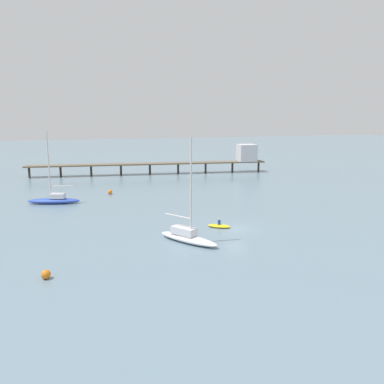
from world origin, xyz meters
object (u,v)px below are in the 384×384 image
object	(u,v)px
sailboat_white	(187,235)
mooring_buoy_mid	(110,192)
pier	(205,158)
sailboat_blue	(54,199)
dinghy_yellow	(219,226)
mooring_buoy_inner	(46,274)

from	to	relation	value
sailboat_white	mooring_buoy_mid	bearing A→B (deg)	99.05
pier	sailboat_blue	size ratio (longest dim) A/B	4.92
sailboat_blue	dinghy_yellow	bearing A→B (deg)	-46.71
mooring_buoy_mid	sailboat_white	bearing A→B (deg)	-80.95
sailboat_blue	mooring_buoy_mid	distance (m)	10.49
dinghy_yellow	mooring_buoy_inner	world-z (taller)	dinghy_yellow
pier	sailboat_white	distance (m)	53.79
sailboat_white	mooring_buoy_mid	world-z (taller)	sailboat_white
dinghy_yellow	mooring_buoy_mid	world-z (taller)	dinghy_yellow
pier	sailboat_blue	bearing A→B (deg)	-144.31
sailboat_white	sailboat_blue	bearing A→B (deg)	119.26
sailboat_white	mooring_buoy_mid	xyz separation A→B (m)	(-4.77, 29.97, -0.37)
sailboat_blue	sailboat_white	bearing A→B (deg)	-60.74
sailboat_blue	mooring_buoy_mid	size ratio (longest dim) A/B	14.26
mooring_buoy_inner	sailboat_white	bearing A→B (deg)	21.49
sailboat_white	mooring_buoy_inner	size ratio (longest dim) A/B	14.23
mooring_buoy_mid	pier	bearing A→B (deg)	38.20
sailboat_blue	mooring_buoy_inner	world-z (taller)	sailboat_blue
pier	sailboat_blue	xyz separation A→B (m)	(-34.35, -24.67, -2.95)
mooring_buoy_inner	pier	bearing A→B (deg)	57.91
mooring_buoy_mid	mooring_buoy_inner	bearing A→B (deg)	-105.13
dinghy_yellow	mooring_buoy_inner	distance (m)	22.28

